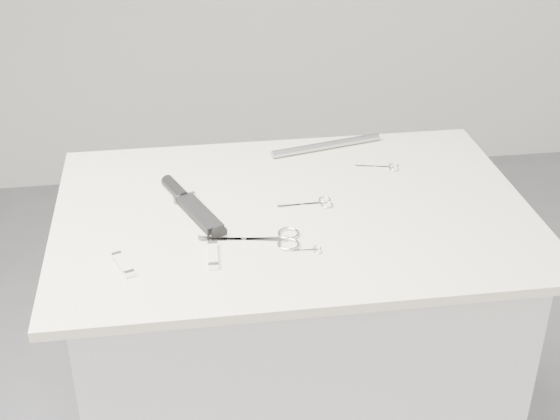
{
  "coord_description": "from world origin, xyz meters",
  "views": [
    {
      "loc": [
        -0.23,
        -1.41,
        1.73
      ],
      "look_at": [
        -0.03,
        -0.0,
        0.92
      ],
      "focal_mm": 50.0,
      "sensor_mm": 36.0,
      "label": 1
    }
  ],
  "objects": [
    {
      "name": "metal_rail",
      "position": [
        0.13,
        0.28,
        0.93
      ],
      "size": [
        0.28,
        0.09,
        0.02
      ],
      "primitive_type": "cylinder",
      "rotation": [
        0.0,
        1.57,
        0.24
      ],
      "color": "#94979C",
      "rests_on": "display_board"
    },
    {
      "name": "pocket_knife_b",
      "position": [
        -0.18,
        -0.17,
        0.93
      ],
      "size": [
        0.02,
        0.09,
        0.01
      ],
      "rotation": [
        0.0,
        0.0,
        1.52
      ],
      "color": "beige",
      "rests_on": "display_board"
    },
    {
      "name": "sheathed_knife",
      "position": [
        -0.22,
        0.05,
        0.93
      ],
      "size": [
        0.13,
        0.25,
        0.03
      ],
      "rotation": [
        0.0,
        0.0,
        1.95
      ],
      "color": "black",
      "rests_on": "display_board"
    },
    {
      "name": "embroidery_scissors_a",
      "position": [
        0.05,
        0.01,
        0.92
      ],
      "size": [
        0.12,
        0.05,
        0.0
      ],
      "rotation": [
        0.0,
        0.0,
        0.04
      ],
      "color": "silver",
      "rests_on": "display_board"
    },
    {
      "name": "large_shears",
      "position": [
        -0.06,
        -0.12,
        0.92
      ],
      "size": [
        0.2,
        0.09,
        0.01
      ],
      "rotation": [
        0.0,
        0.0,
        -0.15
      ],
      "color": "silver",
      "rests_on": "display_board"
    },
    {
      "name": "plinth",
      "position": [
        0.0,
        0.0,
        0.45
      ],
      "size": [
        0.9,
        0.6,
        0.9
      ],
      "primitive_type": "cube",
      "color": "silver",
      "rests_on": "ground"
    },
    {
      "name": "embroidery_scissors_b",
      "position": [
        0.24,
        0.16,
        0.92
      ],
      "size": [
        0.1,
        0.05,
        0.0
      ],
      "rotation": [
        0.0,
        0.0,
        -0.23
      ],
      "color": "silver",
      "rests_on": "display_board"
    },
    {
      "name": "tiny_scissors",
      "position": [
        0.0,
        -0.17,
        0.92
      ],
      "size": [
        0.07,
        0.03,
        0.0
      ],
      "rotation": [
        0.0,
        0.0,
        -0.06
      ],
      "color": "silver",
      "rests_on": "display_board"
    },
    {
      "name": "pocket_knife_a",
      "position": [
        -0.35,
        -0.17,
        0.92
      ],
      "size": [
        0.04,
        0.08,
        0.01
      ],
      "rotation": [
        0.0,
        0.0,
        1.94
      ],
      "color": "beige",
      "rests_on": "display_board"
    },
    {
      "name": "display_board",
      "position": [
        0.0,
        0.0,
        0.91
      ],
      "size": [
        1.0,
        0.7,
        0.02
      ],
      "primitive_type": "cube",
      "color": "beige",
      "rests_on": "plinth"
    }
  ]
}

